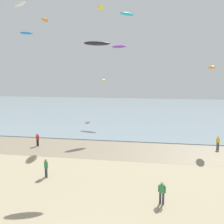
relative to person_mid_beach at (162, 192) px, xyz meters
The scene contains 15 objects.
wet_sand_strip 13.98m from the person_mid_beach, 107.14° to the left, with size 120.00×8.52×0.01m, color gray.
sea 52.76m from the person_mid_beach, 94.47° to the left, with size 160.00×70.00×0.10m, color #7F939E.
person_mid_beach is the anchor object (origin of this frame).
person_by_waterline 20.86m from the person_mid_beach, 140.33° to the left, with size 0.54×0.33×1.71m.
person_left_flank 10.90m from the person_mid_beach, 162.37° to the left, with size 0.44×0.41×1.71m.
person_trailing_behind 17.32m from the person_mid_beach, 66.04° to the left, with size 0.51×0.36×1.71m.
kite_aloft_0 14.76m from the person_mid_beach, 132.77° to the left, with size 2.55×0.81×0.41m, color black.
kite_aloft_1 48.28m from the person_mid_beach, 124.15° to the left, with size 3.40×1.09×0.54m, color orange.
kite_aloft_2 40.12m from the person_mid_beach, 108.12° to the left, with size 2.60×0.83×0.42m, color yellow.
kite_aloft_3 41.23m from the person_mid_beach, 131.16° to the left, with size 2.31×0.74×0.37m, color #2384D1.
kite_aloft_4 38.47m from the person_mid_beach, 103.69° to the left, with size 3.22×1.03×0.52m, color purple.
kite_aloft_6 32.42m from the person_mid_beach, 112.06° to the left, with size 3.00×0.96×0.48m, color yellow.
kite_aloft_7 25.68m from the person_mid_beach, 146.32° to the left, with size 2.38×0.76×0.38m, color white.
kite_aloft_8 21.83m from the person_mid_beach, 71.14° to the left, with size 2.79×0.89×0.45m, color orange.
kite_aloft_9 34.82m from the person_mid_beach, 102.31° to the left, with size 3.08×0.99×0.49m, color #19B2B7.
Camera 1 is at (3.79, -11.54, 9.27)m, focal length 42.56 mm.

